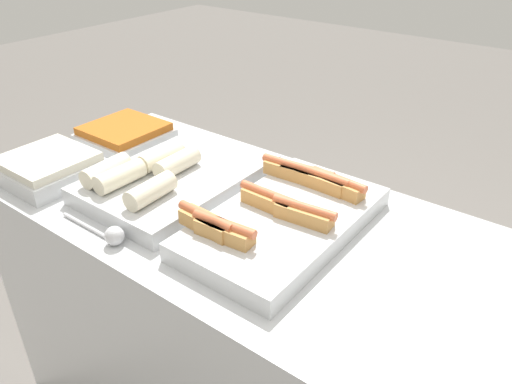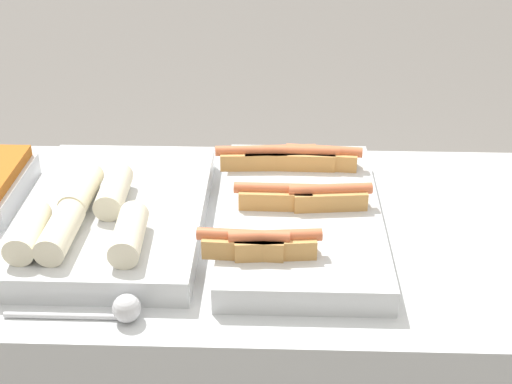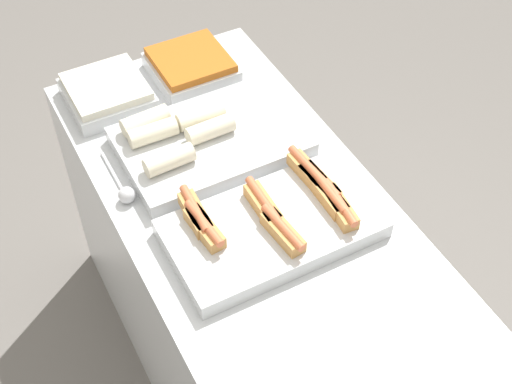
# 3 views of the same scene
# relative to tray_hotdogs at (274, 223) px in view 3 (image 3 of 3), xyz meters

# --- Properties ---
(counter) EXTENTS (1.81, 0.70, 0.87)m
(counter) POSITION_rel_tray_hotdogs_xyz_m (0.05, -0.01, -0.47)
(counter) COLOR silver
(counter) RESTS_ON ground_plane
(tray_hotdogs) EXTENTS (0.34, 0.54, 0.10)m
(tray_hotdogs) POSITION_rel_tray_hotdogs_xyz_m (0.00, 0.00, 0.00)
(tray_hotdogs) COLOR silver
(tray_hotdogs) RESTS_ON counter
(tray_wraps) EXTENTS (0.35, 0.51, 0.10)m
(tray_wraps) POSITION_rel_tray_hotdogs_xyz_m (-0.37, -0.03, -0.00)
(tray_wraps) COLOR silver
(tray_wraps) RESTS_ON counter
(tray_side_front) EXTENTS (0.25, 0.24, 0.07)m
(tray_side_front) POSITION_rel_tray_hotdogs_xyz_m (-0.69, -0.20, -0.00)
(tray_side_front) COLOR silver
(tray_side_front) RESTS_ON counter
(tray_side_back) EXTENTS (0.25, 0.24, 0.07)m
(tray_side_back) POSITION_rel_tray_hotdogs_xyz_m (-0.69, 0.08, -0.00)
(tray_side_back) COLOR silver
(tray_side_back) RESTS_ON counter
(serving_spoon_near) EXTENTS (0.23, 0.05, 0.05)m
(serving_spoon_near) POSITION_rel_tray_hotdogs_xyz_m (-0.30, -0.30, -0.02)
(serving_spoon_near) COLOR silver
(serving_spoon_near) RESTS_ON counter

